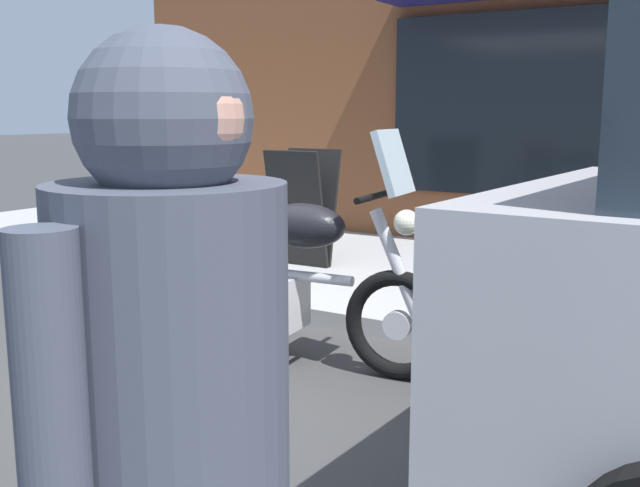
{
  "coord_description": "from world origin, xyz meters",
  "views": [
    {
      "loc": [
        3.04,
        -3.2,
        1.48
      ],
      "look_at": [
        0.75,
        0.53,
        0.7
      ],
      "focal_mm": 41.52,
      "sensor_mm": 36.0,
      "label": 1
    }
  ],
  "objects_px": {
    "parked_bicycle": "(96,265)",
    "sandwich_board_sign": "(303,208)",
    "pedestrian_walking": "(174,402)",
    "touring_motorcycle": "(252,261)"
  },
  "relations": [
    {
      "from": "parked_bicycle",
      "to": "sandwich_board_sign",
      "type": "relative_size",
      "value": 1.61
    },
    {
      "from": "pedestrian_walking",
      "to": "sandwich_board_sign",
      "type": "height_order",
      "value": "pedestrian_walking"
    },
    {
      "from": "touring_motorcycle",
      "to": "sandwich_board_sign",
      "type": "height_order",
      "value": "touring_motorcycle"
    },
    {
      "from": "touring_motorcycle",
      "to": "parked_bicycle",
      "type": "bearing_deg",
      "value": 172.14
    },
    {
      "from": "parked_bicycle",
      "to": "pedestrian_walking",
      "type": "bearing_deg",
      "value": -39.86
    },
    {
      "from": "pedestrian_walking",
      "to": "sandwich_board_sign",
      "type": "xyz_separation_m",
      "value": [
        -2.75,
        4.65,
        -0.37
      ]
    },
    {
      "from": "touring_motorcycle",
      "to": "sandwich_board_sign",
      "type": "relative_size",
      "value": 2.14
    },
    {
      "from": "touring_motorcycle",
      "to": "sandwich_board_sign",
      "type": "bearing_deg",
      "value": 114.96
    },
    {
      "from": "parked_bicycle",
      "to": "sandwich_board_sign",
      "type": "bearing_deg",
      "value": 69.35
    },
    {
      "from": "touring_motorcycle",
      "to": "parked_bicycle",
      "type": "relative_size",
      "value": 1.33
    }
  ]
}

